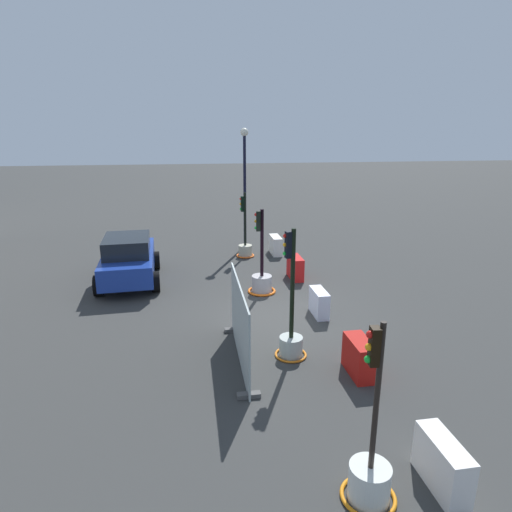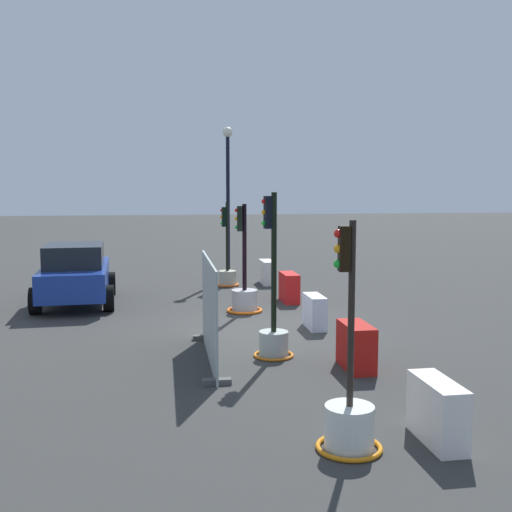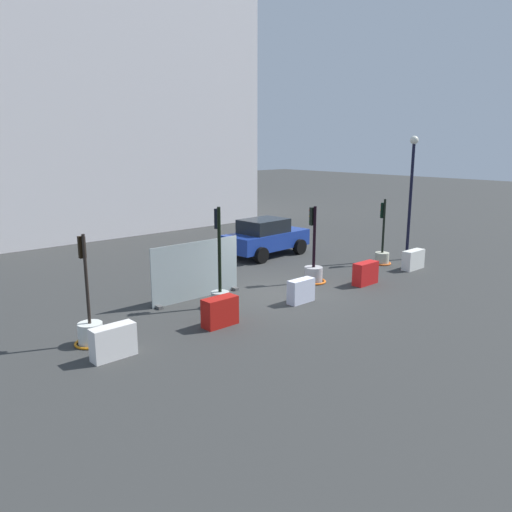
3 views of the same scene
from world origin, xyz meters
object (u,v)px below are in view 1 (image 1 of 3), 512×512
construction_barrier_1 (359,357)px  construction_barrier_4 (276,245)px  traffic_light_3 (245,247)px  traffic_light_1 (291,334)px  car_blue_estate (128,259)px  street_lamp_post (245,173)px  construction_barrier_0 (442,464)px  construction_barrier_2 (319,303)px  construction_barrier_3 (295,268)px  traffic_light_0 (370,474)px  traffic_light_2 (262,280)px

construction_barrier_1 → construction_barrier_4: 10.15m
traffic_light_3 → traffic_light_1: bearing=179.9°
traffic_light_1 → car_blue_estate: size_ratio=0.75×
construction_barrier_4 → street_lamp_post: 3.61m
traffic_light_1 → construction_barrier_0: traffic_light_1 is taller
street_lamp_post → car_blue_estate: bearing=131.3°
construction_barrier_2 → car_blue_estate: bearing=56.6°
construction_barrier_2 → construction_barrier_3: bearing=-1.5°
traffic_light_0 → street_lamp_post: size_ratio=0.54×
car_blue_estate → construction_barrier_0: bearing=-150.5°
traffic_light_1 → car_blue_estate: (6.27, 4.62, 0.30)m
traffic_light_3 → street_lamp_post: bearing=-7.4°
construction_barrier_1 → car_blue_estate: car_blue_estate is taller
traffic_light_1 → construction_barrier_4: 9.21m
traffic_light_1 → street_lamp_post: bearing=-1.2°
construction_barrier_2 → car_blue_estate: (3.98, 6.04, 0.48)m
construction_barrier_1 → car_blue_estate: size_ratio=0.25×
construction_barrier_0 → traffic_light_1: bearing=17.7°
construction_barrier_4 → construction_barrier_2: bearing=179.9°
construction_barrier_4 → car_blue_estate: (-2.83, 6.04, 0.47)m
traffic_light_0 → street_lamp_post: 15.28m
construction_barrier_0 → construction_barrier_4: 13.49m
construction_barrier_0 → traffic_light_2: bearing=8.9°
traffic_light_2 → construction_barrier_1: size_ratio=2.74×
traffic_light_3 → construction_barrier_3: bearing=-155.1°
traffic_light_3 → car_blue_estate: (-2.63, 4.64, 0.43)m
construction_barrier_1 → construction_barrier_3: bearing=-1.2°
traffic_light_0 → construction_barrier_0: size_ratio=2.66×
traffic_light_3 → construction_barrier_4: size_ratio=2.48×
traffic_light_2 → construction_barrier_3: bearing=-50.2°
construction_barrier_1 → car_blue_estate: bearing=39.3°
traffic_light_1 → street_lamp_post: (10.53, -0.22, 2.91)m
traffic_light_1 → street_lamp_post: street_lamp_post is taller
construction_barrier_1 → car_blue_estate: 9.47m
construction_barrier_1 → traffic_light_2: bearing=13.8°
construction_barrier_4 → traffic_light_2: bearing=163.1°
traffic_light_2 → traffic_light_3: 4.45m
traffic_light_3 → traffic_light_2: bearing=180.0°
traffic_light_1 → construction_barrier_3: traffic_light_1 is taller
traffic_light_0 → construction_barrier_4: 13.60m
traffic_light_2 → construction_barrier_4: traffic_light_2 is taller
construction_barrier_0 → car_blue_estate: 12.26m
traffic_light_1 → construction_barrier_3: (5.69, -1.50, -0.16)m
construction_barrier_4 → street_lamp_post: size_ratio=0.21×
traffic_light_2 → traffic_light_3: (4.45, -0.00, -0.01)m
car_blue_estate → traffic_light_1: bearing=-143.6°
traffic_light_2 → car_blue_estate: size_ratio=0.67×
construction_barrier_0 → construction_barrier_4: (13.49, -0.02, -0.01)m
traffic_light_2 → traffic_light_3: traffic_light_2 is taller
traffic_light_1 → construction_barrier_4: traffic_light_1 is taller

